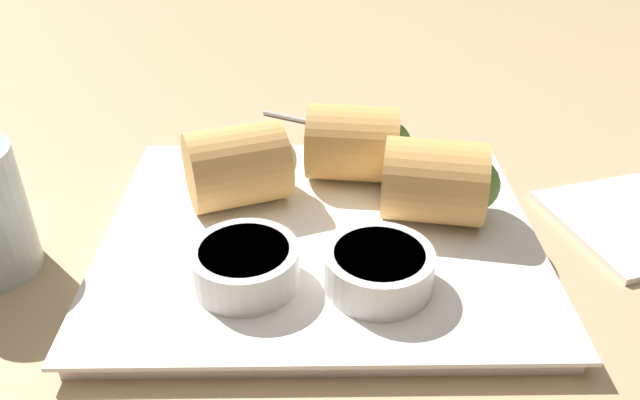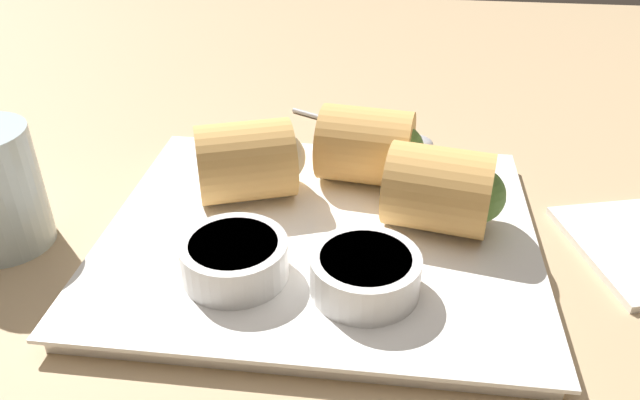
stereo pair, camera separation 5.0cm
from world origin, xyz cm
name	(u,v)px [view 2 (the right image)]	position (x,y,z in cm)	size (l,w,h in cm)	color
table_surface	(369,247)	(0.00, 0.00, 1.00)	(180.00, 140.00, 2.00)	tan
serving_plate	(320,236)	(3.65, 1.48, 2.76)	(31.29, 26.67, 1.50)	white
roll_front_left	(372,146)	(0.34, -6.08, 6.58)	(8.72, 7.03, 6.17)	#DBA356
roll_front_right	(252,160)	(9.46, -2.59, 6.58)	(9.05, 8.25, 6.17)	#DBA356
roll_back_left	(446,190)	(-5.23, 0.09, 6.58)	(8.84, 7.40, 6.17)	#DBA356
dipping_bowl_near	(368,272)	(-0.17, 7.98, 4.95)	(7.04, 7.04, 2.66)	white
dipping_bowl_far	(234,257)	(8.54, 7.48, 4.95)	(7.04, 7.04, 2.66)	white
spoon	(397,137)	(-1.80, -16.22, 2.49)	(15.10, 8.61, 1.11)	#B2B2B7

